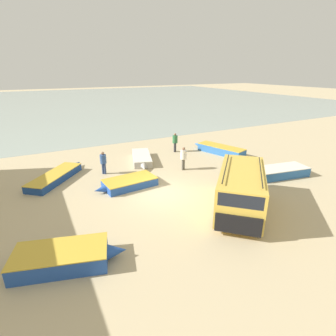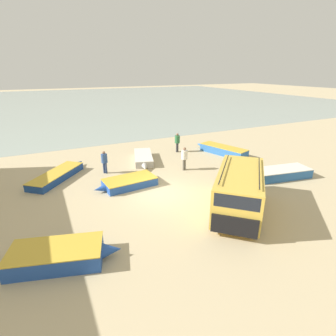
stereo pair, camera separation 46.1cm
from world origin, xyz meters
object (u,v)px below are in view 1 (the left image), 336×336
fisherman_2 (103,161)px  fishing_rowboat_4 (128,183)px  fishing_rowboat_3 (65,257)px  fishing_rowboat_1 (219,149)px  fishing_rowboat_2 (142,158)px  fishing_rowboat_5 (277,172)px  fisherman_0 (175,141)px  fishing_rowboat_0 (56,176)px  fisherman_1 (183,156)px  parked_van (241,189)px

fisherman_2 → fishing_rowboat_4: bearing=-121.1°
fishing_rowboat_3 → fishing_rowboat_1: bearing=47.8°
fishing_rowboat_4 → fisherman_2: bearing=-79.5°
fishing_rowboat_2 → fishing_rowboat_5: bearing=62.1°
fishing_rowboat_1 → fisherman_2: 10.25m
fisherman_2 → fisherman_0: bearing=-28.2°
fishing_rowboat_0 → fishing_rowboat_4: (3.87, -3.26, 0.01)m
fisherman_2 → fishing_rowboat_2: bearing=-26.7°
fishing_rowboat_0 → fisherman_0: fisherman_0 is taller
fisherman_0 → fisherman_2: size_ratio=1.05×
fisherman_0 → fishing_rowboat_1: bearing=-159.4°
fishing_rowboat_1 → fisherman_1: bearing=95.1°
fishing_rowboat_0 → fishing_rowboat_1: 13.32m
parked_van → fishing_rowboat_0: parked_van is taller
parked_van → fishing_rowboat_2: parked_van is taller
fishing_rowboat_2 → fishing_rowboat_4: fishing_rowboat_2 is taller
fisherman_1 → fishing_rowboat_2: bearing=-1.2°
fishing_rowboat_3 → fishing_rowboat_5: fishing_rowboat_3 is taller
fishing_rowboat_2 → fishing_rowboat_3: size_ratio=1.06×
fishing_rowboat_1 → fishing_rowboat_4: (-9.45, -3.05, -0.08)m
fishing_rowboat_4 → fisherman_1: bearing=-172.8°
fishing_rowboat_3 → fishing_rowboat_4: 7.15m
fisherman_1 → fishing_rowboat_4: bearing=67.8°
fishing_rowboat_3 → fisherman_2: 9.22m
fishing_rowboat_2 → fishing_rowboat_5: fishing_rowboat_5 is taller
fishing_rowboat_0 → parked_van: bearing=-97.8°
parked_van → fisherman_2: bearing=-105.9°
fishing_rowboat_3 → fisherman_2: size_ratio=2.62×
fishing_rowboat_4 → fishing_rowboat_5: fishing_rowboat_5 is taller
fisherman_2 → fishing_rowboat_5: bearing=-76.5°
fishing_rowboat_0 → fishing_rowboat_4: fishing_rowboat_4 is taller
fishing_rowboat_1 → fishing_rowboat_4: 9.93m
fishing_rowboat_0 → fishing_rowboat_4: bearing=-90.2°
fishing_rowboat_0 → fisherman_2: 3.20m
fishing_rowboat_3 → fishing_rowboat_0: bearing=102.2°
fishing_rowboat_4 → fishing_rowboat_2: bearing=-127.1°
fishing_rowboat_0 → fisherman_0: size_ratio=2.78×
fishing_rowboat_0 → fisherman_2: fisherman_2 is taller
parked_van → fishing_rowboat_4: 6.91m
fishing_rowboat_1 → fisherman_0: 3.94m
parked_van → fishing_rowboat_4: (-4.09, 5.48, -0.96)m
fisherman_1 → fisherman_2: (-5.35, 1.87, -0.05)m
fishing_rowboat_4 → fisherman_1: size_ratio=2.32×
fisherman_0 → fisherman_1: bearing=122.2°
fishing_rowboat_3 → fishing_rowboat_4: fishing_rowboat_3 is taller
fishing_rowboat_1 → fishing_rowboat_0: bearing=71.2°
fisherman_1 → fishing_rowboat_1: bearing=-101.3°
fishing_rowboat_0 → fishing_rowboat_3: 8.86m
fishing_rowboat_0 → fisherman_1: fisherman_1 is taller
fishing_rowboat_0 → fisherman_1: (8.43, -2.28, 0.77)m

